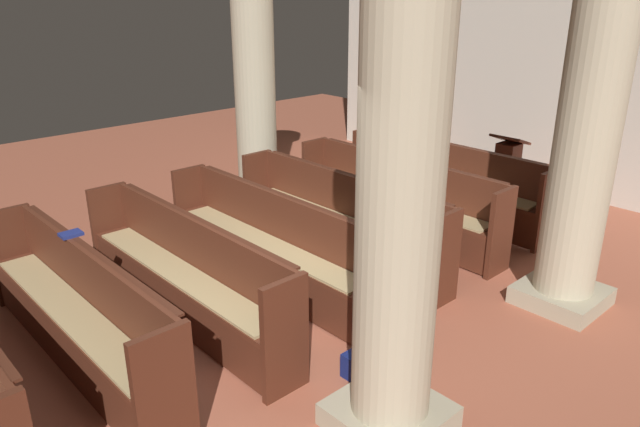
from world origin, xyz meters
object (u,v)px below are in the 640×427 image
object	(u,v)px
pew_row_2	(339,216)
pew_row_5	(76,307)
lectern	(506,177)
pew_row_3	(269,240)
pillar_aisle_side	(588,128)
hymn_book	(71,234)
pillar_far_side	(254,79)
pillar_aisle_rear	(400,193)
pew_row_1	(396,197)
kneeler_box_navy	(368,369)
pew_row_4	(184,270)

from	to	relation	value
pew_row_2	pew_row_5	distance (m)	3.09
pew_row_2	lectern	size ratio (longest dim) A/B	2.87
pew_row_3	lectern	distance (m)	4.10
pillar_aisle_side	hymn_book	bearing A→B (deg)	-125.71
pillar_far_side	pillar_aisle_rear	size ratio (longest dim) A/B	1.00
pew_row_5	lectern	xyz separation A→B (m)	(0.38, 6.14, -0.08)
pew_row_1	pew_row_2	world-z (taller)	same
pew_row_5	pillar_aisle_side	world-z (taller)	pillar_aisle_side
lectern	pew_row_2	bearing A→B (deg)	-97.03
pillar_aisle_side	pillar_far_side	bearing A→B (deg)	-175.74
pew_row_1	pillar_aisle_rear	distance (m)	3.87
pew_row_1	pillar_aisle_rear	xyz separation A→B (m)	(2.33, -2.81, 1.29)
pillar_far_side	hymn_book	xyz separation A→B (m)	(1.88, -3.46, -0.81)
pew_row_2	pew_row_5	xyz separation A→B (m)	(0.00, -3.09, 0.00)
pillar_aisle_side	pillar_far_side	distance (m)	4.63
pillar_aisle_rear	pew_row_1	bearing A→B (deg)	129.73
pew_row_1	pew_row_3	size ratio (longest dim) A/B	1.00
lectern	kneeler_box_navy	distance (m)	4.78
pillar_far_side	pillar_aisle_side	bearing A→B (deg)	4.26
pew_row_3	pew_row_2	bearing A→B (deg)	90.00
pillar_far_side	kneeler_box_navy	world-z (taller)	pillar_far_side
pew_row_2	pillar_aisle_rear	distance (m)	3.21
pillar_aisle_side	pew_row_2	bearing A→B (deg)	-158.85
pew_row_1	hymn_book	distance (m)	3.99
pew_row_4	pew_row_5	bearing A→B (deg)	-90.00
pew_row_4	pillar_far_side	size ratio (longest dim) A/B	0.89
pew_row_1	lectern	xyz separation A→B (m)	(0.38, 2.02, -0.08)
pew_row_2	hymn_book	size ratio (longest dim) A/B	16.94
pillar_far_side	pillar_aisle_rear	distance (m)	5.17
pew_row_1	pillar_aisle_side	xyz separation A→B (m)	(2.33, -0.13, 1.29)
pillar_far_side	kneeler_box_navy	distance (m)	4.93
hymn_book	pillar_aisle_rear	bearing A→B (deg)	22.40
pew_row_4	pillar_far_side	world-z (taller)	pillar_far_side
pew_row_3	pillar_aisle_side	size ratio (longest dim) A/B	0.89
pew_row_2	pillar_aisle_side	distance (m)	2.82
pew_row_2	hymn_book	world-z (taller)	hymn_book
pew_row_2	pew_row_3	distance (m)	1.03
pew_row_3	lectern	world-z (taller)	lectern
pew_row_5	hymn_book	world-z (taller)	hymn_book
pillar_aisle_side	lectern	world-z (taller)	pillar_aisle_side
pew_row_2	lectern	distance (m)	3.07
hymn_book	pew_row_4	bearing A→B (deg)	64.43
pew_row_1	lectern	size ratio (longest dim) A/B	2.87
pew_row_3	pew_row_5	world-z (taller)	same
hymn_book	kneeler_box_navy	distance (m)	2.82
pew_row_4	lectern	world-z (taller)	lectern
pew_row_4	kneeler_box_navy	bearing A→B (deg)	17.20
pew_row_2	pillar_aisle_rear	world-z (taller)	pillar_aisle_rear
pew_row_3	kneeler_box_navy	bearing A→B (deg)	-13.76
pew_row_3	lectern	bearing A→B (deg)	84.74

